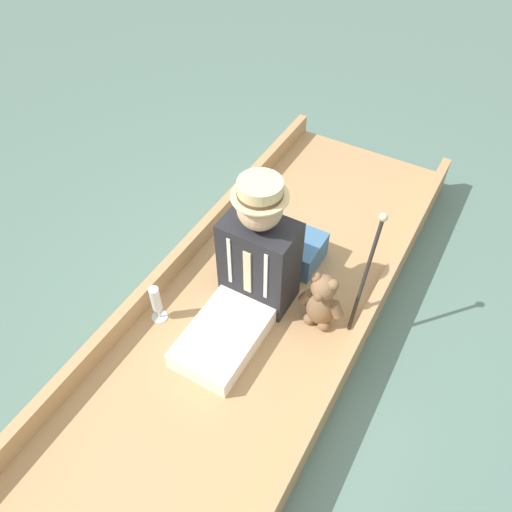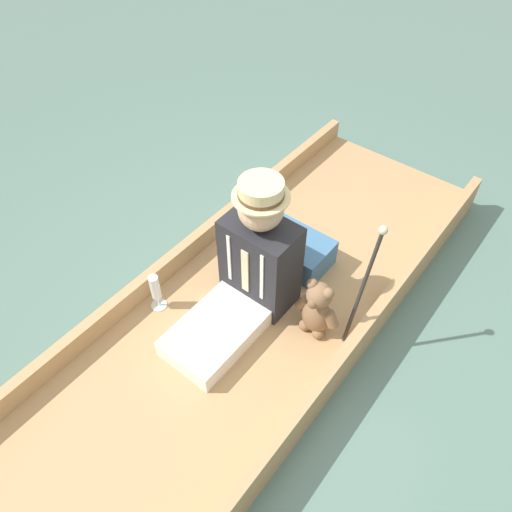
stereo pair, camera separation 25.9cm
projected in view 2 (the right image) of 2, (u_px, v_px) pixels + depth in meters
The scene contains 7 objects.
ground_plane at pixel (259, 319), 2.92m from camera, with size 16.00×16.00×0.00m, color slate.
punt_boat at pixel (259, 311), 2.86m from camera, with size 1.19×3.39×0.27m.
seat_cushion at pixel (296, 251), 2.98m from camera, with size 0.40×0.28×0.18m.
seated_person at pixel (250, 268), 2.60m from camera, with size 0.39×0.79×0.82m.
teddy_bear at pixel (317, 309), 2.58m from camera, with size 0.26×0.15×0.37m.
wine_glass at pixel (155, 289), 2.71m from camera, with size 0.09×0.09×0.24m.
walking_cane at pixel (366, 277), 2.41m from camera, with size 0.04×0.20×0.71m.
Camera 2 is at (-1.04, 1.35, 2.40)m, focal length 35.00 mm.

